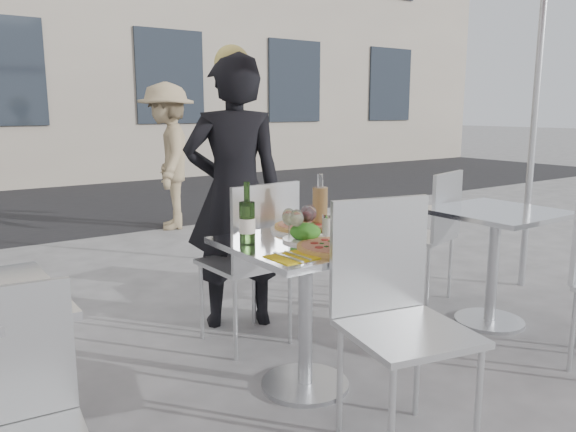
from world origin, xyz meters
TOP-DOWN VIEW (x-y plane):
  - ground at (0.00, 0.00)m, footprint 80.00×80.00m
  - street_asphalt at (0.00, 6.50)m, footprint 24.00×5.00m
  - main_table at (0.00, 0.00)m, footprint 0.72×0.72m
  - side_table_right at (1.50, 0.00)m, footprint 0.72×0.72m
  - chair_far at (0.05, 0.56)m, footprint 0.46×0.48m
  - chair_near at (0.04, -0.55)m, footprint 0.55×0.56m
  - side_chair_lnear at (-1.38, -0.45)m, footprint 0.43×0.44m
  - side_chair_rfar at (1.48, 0.51)m, footprint 0.54×0.54m
  - woman_diner at (0.15, 0.95)m, footprint 0.73×0.62m
  - pedestrian_b at (1.00, 4.00)m, footprint 0.98×1.24m
  - pizza_near at (0.02, -0.20)m, footprint 0.35×0.35m
  - pizza_far at (0.14, 0.21)m, footprint 0.34×0.34m
  - salad_plate at (0.00, 0.01)m, footprint 0.22×0.22m
  - wine_bottle at (-0.26, 0.11)m, footprint 0.07×0.08m
  - carafe at (0.24, 0.20)m, footprint 0.08×0.08m
  - sugar_shaker at (0.17, 0.04)m, footprint 0.06×0.06m
  - wineglass_white_a at (-0.04, 0.02)m, footprint 0.07×0.07m
  - wineglass_white_b at (-0.05, 0.06)m, footprint 0.07×0.07m
  - wineglass_red_a at (0.06, 0.07)m, footprint 0.07×0.07m
  - wineglass_red_b at (0.09, 0.09)m, footprint 0.07×0.07m
  - napkin_left at (-0.23, -0.21)m, footprint 0.19×0.20m
  - napkin_right at (0.27, -0.14)m, footprint 0.22×0.22m

SIDE VIEW (x-z plane):
  - ground at x=0.00m, z-range 0.00..0.00m
  - street_asphalt at x=0.00m, z-range 0.00..0.00m
  - side_chair_lnear at x=-1.38m, z-range 0.08..0.95m
  - main_table at x=0.00m, z-range 0.16..0.91m
  - side_table_right at x=1.50m, z-range 0.16..0.91m
  - side_chair_rfar at x=1.48m, z-range 0.09..1.04m
  - chair_far at x=0.05m, z-range 0.09..1.07m
  - chair_near at x=0.04m, z-range 0.09..1.10m
  - napkin_left at x=-0.23m, z-range 0.75..0.76m
  - napkin_right at x=0.27m, z-range 0.75..0.76m
  - pizza_near at x=0.02m, z-range 0.75..0.77m
  - pizza_far at x=0.14m, z-range 0.75..0.78m
  - salad_plate at x=0.00m, z-range 0.74..0.83m
  - sugar_shaker at x=0.17m, z-range 0.75..0.86m
  - pedestrian_b at x=1.00m, z-range 0.00..1.68m
  - woman_diner at x=0.15m, z-range 0.00..1.70m
  - wineglass_white_a at x=-0.04m, z-range 0.78..0.94m
  - wineglass_white_b at x=-0.05m, z-range 0.78..0.94m
  - wineglass_red_a at x=0.06m, z-range 0.78..0.94m
  - wineglass_red_b at x=0.09m, z-range 0.78..0.94m
  - wine_bottle at x=-0.26m, z-range 0.72..1.01m
  - carafe at x=0.24m, z-range 0.72..1.01m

